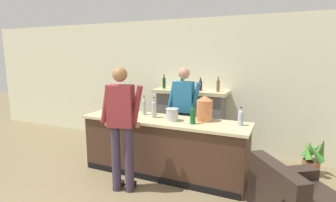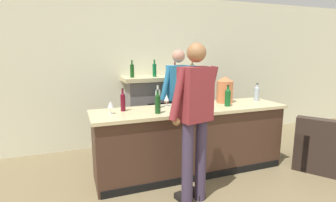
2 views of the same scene
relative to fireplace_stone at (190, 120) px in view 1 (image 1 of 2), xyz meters
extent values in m
cube|color=silver|center=(-0.03, 0.26, 0.72)|extent=(12.00, 0.07, 2.75)
cube|color=#412A1E|center=(-0.03, -1.25, -0.20)|extent=(2.74, 0.66, 0.92)
cube|color=#CABA89|center=(-0.03, -1.25, 0.28)|extent=(2.81, 0.73, 0.04)
cube|color=black|center=(-0.03, -1.58, -0.61)|extent=(2.69, 0.01, 0.10)
cube|color=slate|center=(0.00, 0.01, -0.05)|extent=(1.37, 0.44, 1.23)
cube|color=black|center=(0.00, -0.23, -0.21)|extent=(0.75, 0.02, 0.78)
cube|color=#CABA89|center=(0.00, -0.01, 0.60)|extent=(1.53, 0.52, 0.07)
cylinder|color=#124214|center=(-0.60, -0.01, 0.75)|extent=(0.07, 0.07, 0.23)
cylinder|color=#124214|center=(-0.60, -0.01, 0.90)|extent=(0.03, 0.03, 0.08)
cylinder|color=#0D562B|center=(-0.18, -0.01, 0.75)|extent=(0.07, 0.07, 0.23)
cylinder|color=#0D562B|center=(-0.18, -0.01, 0.91)|extent=(0.03, 0.03, 0.08)
cylinder|color=#550D15|center=(0.21, -0.01, 0.74)|extent=(0.07, 0.07, 0.20)
cylinder|color=#550D15|center=(0.21, -0.01, 0.87)|extent=(0.03, 0.03, 0.07)
cylinder|color=brown|center=(0.57, -0.01, 0.75)|extent=(0.07, 0.07, 0.22)
cylinder|color=brown|center=(0.57, -0.01, 0.89)|extent=(0.03, 0.03, 0.07)
cube|color=black|center=(1.75, -2.07, -0.25)|extent=(0.67, 0.85, 0.81)
cube|color=black|center=(1.83, -1.58, -0.38)|extent=(0.83, 0.67, 0.56)
cylinder|color=#9A5B3E|center=(2.26, -0.26, -0.53)|extent=(0.28, 0.28, 0.26)
cylinder|color=#332319|center=(2.26, -0.26, -0.41)|extent=(0.25, 0.25, 0.02)
cone|color=#4F8B3B|center=(2.39, -0.26, -0.17)|extent=(0.13, 0.35, 0.45)
cone|color=green|center=(2.29, -0.17, -0.24)|extent=(0.32, 0.23, 0.33)
cone|color=#3F8431|center=(2.20, -0.19, -0.23)|extent=(0.26, 0.24, 0.31)
cone|color=#4E9334|center=(2.18, -0.30, -0.23)|extent=(0.23, 0.27, 0.32)
cone|color=#489836|center=(2.28, -0.37, -0.21)|extent=(0.34, 0.19, 0.38)
cylinder|color=#3B3047|center=(-0.25, -1.98, -0.16)|extent=(0.13, 0.13, 0.99)
cube|color=black|center=(-0.27, -1.91, -0.62)|extent=(0.16, 0.26, 0.07)
cylinder|color=#3B3047|center=(-0.44, -2.03, -0.16)|extent=(0.13, 0.13, 0.99)
cube|color=black|center=(-0.46, -1.96, -0.62)|extent=(0.16, 0.26, 0.07)
cube|color=maroon|center=(-0.34, -2.00, 0.63)|extent=(0.40, 0.30, 0.60)
cylinder|color=maroon|center=(-0.13, -1.92, 0.65)|extent=(0.20, 0.08, 0.57)
sphere|color=#976840|center=(-0.13, -1.91, 0.35)|extent=(0.09, 0.09, 0.09)
cylinder|color=maroon|center=(-0.57, -2.04, 0.65)|extent=(0.20, 0.08, 0.57)
sphere|color=#976840|center=(-0.58, -2.02, 0.35)|extent=(0.09, 0.09, 0.09)
sphere|color=#976840|center=(-0.34, -2.00, 1.08)|extent=(0.21, 0.21, 0.21)
cylinder|color=#2F3844|center=(-0.04, -0.56, -0.18)|extent=(0.13, 0.13, 0.96)
cube|color=black|center=(-0.04, -0.63, -0.62)|extent=(0.11, 0.24, 0.07)
cylinder|color=#2F3844|center=(0.16, -0.55, -0.18)|extent=(0.13, 0.13, 0.96)
cube|color=black|center=(0.16, -0.62, -0.62)|extent=(0.11, 0.24, 0.07)
cube|color=teal|center=(0.06, -0.55, 0.58)|extent=(0.37, 0.24, 0.57)
cylinder|color=teal|center=(-0.17, -0.58, 0.58)|extent=(0.20, 0.08, 0.57)
sphere|color=tan|center=(-0.17, -0.60, 0.28)|extent=(0.09, 0.09, 0.09)
cylinder|color=teal|center=(0.29, -0.56, 0.58)|extent=(0.20, 0.08, 0.57)
sphere|color=tan|center=(0.29, -0.58, 0.28)|extent=(0.09, 0.09, 0.09)
sphere|color=tan|center=(0.06, -0.55, 1.01)|extent=(0.21, 0.21, 0.21)
cylinder|color=#CB7143|center=(0.62, -1.09, 0.47)|extent=(0.25, 0.25, 0.33)
cone|color=#CB7143|center=(0.62, -1.09, 0.67)|extent=(0.26, 0.26, 0.08)
cylinder|color=#B29333|center=(0.62, -1.23, 0.37)|extent=(0.02, 0.04, 0.02)
cylinder|color=silver|center=(0.15, -1.30, 0.40)|extent=(0.19, 0.19, 0.19)
cylinder|color=silver|center=(0.15, -1.30, 0.50)|extent=(0.20, 0.20, 0.01)
cylinder|color=#9DAEBA|center=(1.19, -1.13, 0.40)|extent=(0.08, 0.08, 0.19)
sphere|color=#9DAEBA|center=(1.19, -1.13, 0.50)|extent=(0.08, 0.08, 0.08)
cylinder|color=#9DAEBA|center=(1.19, -1.13, 0.54)|extent=(0.03, 0.03, 0.08)
cylinder|color=black|center=(1.19, -1.13, 0.58)|extent=(0.04, 0.04, 0.01)
cylinder|color=#A4B9B0|center=(-0.48, -1.09, 0.42)|extent=(0.07, 0.07, 0.23)
sphere|color=#A4B9B0|center=(-0.48, -1.09, 0.54)|extent=(0.07, 0.07, 0.07)
cylinder|color=#A4B9B0|center=(-0.48, -1.09, 0.58)|extent=(0.03, 0.03, 0.09)
cylinder|color=black|center=(-0.48, -1.09, 0.64)|extent=(0.03, 0.03, 0.01)
cylinder|color=#145522|center=(0.51, -1.34, 0.41)|extent=(0.08, 0.08, 0.21)
sphere|color=#145522|center=(0.51, -1.34, 0.52)|extent=(0.08, 0.08, 0.08)
cylinder|color=#145522|center=(0.51, -1.34, 0.56)|extent=(0.03, 0.03, 0.08)
cylinder|color=black|center=(0.51, -1.34, 0.61)|extent=(0.04, 0.04, 0.01)
cylinder|color=#16421A|center=(-0.59, -1.41, 0.41)|extent=(0.07, 0.07, 0.21)
sphere|color=#16421A|center=(-0.59, -1.41, 0.52)|extent=(0.07, 0.07, 0.07)
cylinder|color=#16421A|center=(-0.59, -1.41, 0.56)|extent=(0.03, 0.03, 0.08)
cylinder|color=black|center=(-0.59, -1.41, 0.61)|extent=(0.03, 0.03, 0.01)
cylinder|color=#5B0D1D|center=(-0.98, -1.12, 0.41)|extent=(0.07, 0.07, 0.21)
sphere|color=#5B0D1D|center=(-0.98, -1.12, 0.52)|extent=(0.06, 0.06, 0.06)
cylinder|color=#5B0D1D|center=(-0.98, -1.12, 0.56)|extent=(0.03, 0.03, 0.08)
cylinder|color=black|center=(-0.98, -1.12, 0.61)|extent=(0.03, 0.03, 0.01)
cylinder|color=#AAB7B8|center=(-0.22, -1.23, 0.43)|extent=(0.08, 0.08, 0.24)
sphere|color=#AAB7B8|center=(-0.22, -1.23, 0.55)|extent=(0.07, 0.07, 0.07)
cylinder|color=#AAB7B8|center=(-0.22, -1.23, 0.59)|extent=(0.03, 0.03, 0.09)
cylinder|color=black|center=(-0.22, -1.23, 0.65)|extent=(0.03, 0.03, 0.01)
cylinder|color=silver|center=(-1.16, -1.23, 0.31)|extent=(0.07, 0.07, 0.01)
cylinder|color=silver|center=(-1.16, -1.23, 0.35)|extent=(0.01, 0.01, 0.08)
cone|color=silver|center=(-1.16, -1.23, 0.43)|extent=(0.08, 0.08, 0.09)
cylinder|color=silver|center=(-0.32, -1.02, 0.31)|extent=(0.07, 0.07, 0.01)
cylinder|color=silver|center=(-0.32, -1.02, 0.35)|extent=(0.01, 0.01, 0.08)
cone|color=silver|center=(-0.32, -1.02, 0.43)|extent=(0.08, 0.08, 0.09)
camera|label=1|loc=(1.76, -5.05, 1.35)|focal=28.00mm
camera|label=2|loc=(-1.62, -4.54, 1.10)|focal=28.00mm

